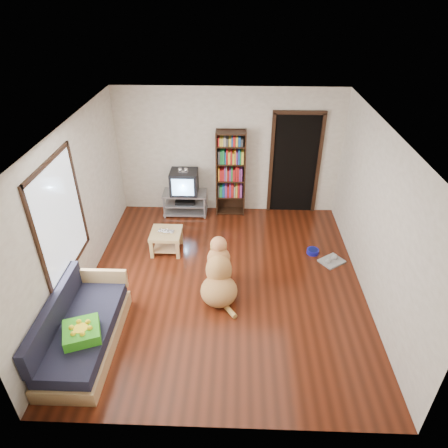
{
  "coord_description": "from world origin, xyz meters",
  "views": [
    {
      "loc": [
        0.18,
        -5.09,
        4.34
      ],
      "look_at": [
        -0.02,
        0.4,
        0.9
      ],
      "focal_mm": 32.0,
      "sensor_mm": 36.0,
      "label": 1
    }
  ],
  "objects_px": {
    "tv_stand": "(185,202)",
    "crt_tv": "(184,181)",
    "laptop": "(165,232)",
    "bookshelf": "(231,169)",
    "dog": "(219,276)",
    "dog_bowl": "(313,251)",
    "grey_rag": "(332,261)",
    "coffee_table": "(166,238)",
    "green_cushion": "(82,332)",
    "sofa": "(82,332)"
  },
  "relations": [
    {
      "from": "grey_rag",
      "to": "tv_stand",
      "type": "height_order",
      "value": "tv_stand"
    },
    {
      "from": "laptop",
      "to": "coffee_table",
      "type": "distance_m",
      "value": 0.13
    },
    {
      "from": "laptop",
      "to": "bookshelf",
      "type": "relative_size",
      "value": 0.16
    },
    {
      "from": "crt_tv",
      "to": "laptop",
      "type": "bearing_deg",
      "value": -97.5
    },
    {
      "from": "sofa",
      "to": "dog",
      "type": "height_order",
      "value": "dog"
    },
    {
      "from": "green_cushion",
      "to": "tv_stand",
      "type": "height_order",
      "value": "green_cushion"
    },
    {
      "from": "grey_rag",
      "to": "sofa",
      "type": "bearing_deg",
      "value": -151.82
    },
    {
      "from": "tv_stand",
      "to": "crt_tv",
      "type": "height_order",
      "value": "crt_tv"
    },
    {
      "from": "crt_tv",
      "to": "sofa",
      "type": "xyz_separation_m",
      "value": [
        -0.97,
        -3.65,
        -0.48
      ]
    },
    {
      "from": "green_cushion",
      "to": "tv_stand",
      "type": "distance_m",
      "value": 3.95
    },
    {
      "from": "dog_bowl",
      "to": "crt_tv",
      "type": "xyz_separation_m",
      "value": [
        -2.49,
        1.38,
        0.7
      ]
    },
    {
      "from": "tv_stand",
      "to": "coffee_table",
      "type": "xyz_separation_m",
      "value": [
        -0.19,
        -1.36,
        0.01
      ]
    },
    {
      "from": "crt_tv",
      "to": "coffee_table",
      "type": "bearing_deg",
      "value": -97.66
    },
    {
      "from": "tv_stand",
      "to": "dog",
      "type": "bearing_deg",
      "value": -71.63
    },
    {
      "from": "dog",
      "to": "bookshelf",
      "type": "bearing_deg",
      "value": 87.28
    },
    {
      "from": "dog_bowl",
      "to": "sofa",
      "type": "xyz_separation_m",
      "value": [
        -3.47,
        -2.27,
        0.22
      ]
    },
    {
      "from": "laptop",
      "to": "bookshelf",
      "type": "xyz_separation_m",
      "value": [
        1.14,
        1.49,
        0.59
      ]
    },
    {
      "from": "green_cushion",
      "to": "laptop",
      "type": "bearing_deg",
      "value": 54.18
    },
    {
      "from": "tv_stand",
      "to": "grey_rag",
      "type": "bearing_deg",
      "value": -29.97
    },
    {
      "from": "tv_stand",
      "to": "bookshelf",
      "type": "xyz_separation_m",
      "value": [
        0.95,
        0.09,
        0.73
      ]
    },
    {
      "from": "dog_bowl",
      "to": "tv_stand",
      "type": "xyz_separation_m",
      "value": [
        -2.49,
        1.36,
        0.23
      ]
    },
    {
      "from": "grey_rag",
      "to": "laptop",
      "type": "bearing_deg",
      "value": 175.77
    },
    {
      "from": "grey_rag",
      "to": "sofa",
      "type": "distance_m",
      "value": 4.28
    },
    {
      "from": "bookshelf",
      "to": "dog",
      "type": "bearing_deg",
      "value": -92.72
    },
    {
      "from": "laptop",
      "to": "grey_rag",
      "type": "relative_size",
      "value": 0.71
    },
    {
      "from": "grey_rag",
      "to": "dog",
      "type": "distance_m",
      "value": 2.18
    },
    {
      "from": "green_cushion",
      "to": "bookshelf",
      "type": "height_order",
      "value": "bookshelf"
    },
    {
      "from": "tv_stand",
      "to": "crt_tv",
      "type": "bearing_deg",
      "value": 90.0
    },
    {
      "from": "crt_tv",
      "to": "bookshelf",
      "type": "bearing_deg",
      "value": 4.32
    },
    {
      "from": "laptop",
      "to": "bookshelf",
      "type": "height_order",
      "value": "bookshelf"
    },
    {
      "from": "coffee_table",
      "to": "bookshelf",
      "type": "bearing_deg",
      "value": 52.02
    },
    {
      "from": "crt_tv",
      "to": "dog",
      "type": "xyz_separation_m",
      "value": [
        0.83,
        -2.51,
        -0.41
      ]
    },
    {
      "from": "crt_tv",
      "to": "coffee_table",
      "type": "distance_m",
      "value": 1.47
    },
    {
      "from": "laptop",
      "to": "dog_bowl",
      "type": "bearing_deg",
      "value": 7.97
    },
    {
      "from": "green_cushion",
      "to": "dog",
      "type": "relative_size",
      "value": 0.4
    },
    {
      "from": "grey_rag",
      "to": "crt_tv",
      "type": "height_order",
      "value": "crt_tv"
    },
    {
      "from": "green_cushion",
      "to": "bookshelf",
      "type": "distance_m",
      "value": 4.37
    },
    {
      "from": "grey_rag",
      "to": "dog_bowl",
      "type": "bearing_deg",
      "value": 140.19
    },
    {
      "from": "sofa",
      "to": "dog",
      "type": "xyz_separation_m",
      "value": [
        1.8,
        1.14,
        0.08
      ]
    },
    {
      "from": "laptop",
      "to": "tv_stand",
      "type": "xyz_separation_m",
      "value": [
        0.19,
        1.39,
        -0.14
      ]
    },
    {
      "from": "tv_stand",
      "to": "sofa",
      "type": "height_order",
      "value": "sofa"
    },
    {
      "from": "laptop",
      "to": "grey_rag",
      "type": "xyz_separation_m",
      "value": [
        2.98,
        -0.22,
        -0.4
      ]
    },
    {
      "from": "crt_tv",
      "to": "dog",
      "type": "height_order",
      "value": "crt_tv"
    },
    {
      "from": "crt_tv",
      "to": "coffee_table",
      "type": "height_order",
      "value": "crt_tv"
    },
    {
      "from": "dog_bowl",
      "to": "sofa",
      "type": "bearing_deg",
      "value": -146.81
    },
    {
      "from": "tv_stand",
      "to": "dog",
      "type": "relative_size",
      "value": 0.81
    },
    {
      "from": "crt_tv",
      "to": "bookshelf",
      "type": "relative_size",
      "value": 0.32
    },
    {
      "from": "tv_stand",
      "to": "coffee_table",
      "type": "relative_size",
      "value": 1.64
    },
    {
      "from": "grey_rag",
      "to": "tv_stand",
      "type": "distance_m",
      "value": 3.24
    },
    {
      "from": "tv_stand",
      "to": "crt_tv",
      "type": "xyz_separation_m",
      "value": [
        0.0,
        0.02,
        0.47
      ]
    }
  ]
}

